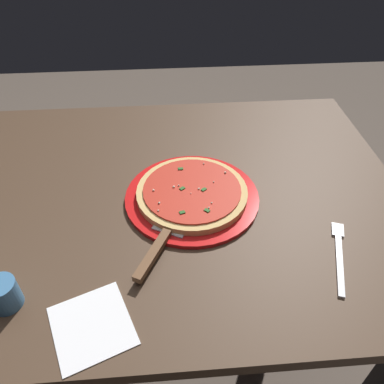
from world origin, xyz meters
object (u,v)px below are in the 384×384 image
(napkin_folded_right, at_px, (92,326))
(serving_plate, at_px, (192,197))
(pizza, at_px, (192,192))
(pizza_server, at_px, (162,241))
(fork, at_px, (339,253))
(cup_small_sauce, at_px, (4,294))

(napkin_folded_right, bearing_deg, serving_plate, 57.68)
(pizza, bearing_deg, pizza_server, -117.30)
(serving_plate, height_order, napkin_folded_right, serving_plate)
(pizza_server, relative_size, fork, 1.18)
(pizza_server, height_order, fork, pizza_server)
(pizza, distance_m, cup_small_sauce, 0.42)
(pizza, relative_size, fork, 1.39)
(pizza, xyz_separation_m, pizza_server, (-0.07, -0.14, -0.00))
(cup_small_sauce, bearing_deg, serving_plate, 35.90)
(serving_plate, distance_m, pizza_server, 0.15)
(cup_small_sauce, bearing_deg, pizza, 35.90)
(pizza, distance_m, fork, 0.33)
(napkin_folded_right, height_order, fork, fork)
(pizza_server, bearing_deg, pizza, 62.70)
(cup_small_sauce, xyz_separation_m, napkin_folded_right, (0.15, -0.05, -0.03))
(fork, bearing_deg, pizza, 146.42)
(fork, bearing_deg, pizza_server, 172.21)
(fork, bearing_deg, serving_plate, 146.42)
(serving_plate, xyz_separation_m, napkin_folded_right, (-0.19, -0.30, -0.00))
(cup_small_sauce, distance_m, fork, 0.63)
(pizza, bearing_deg, serving_plate, 50.46)
(pizza, relative_size, cup_small_sauce, 4.46)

